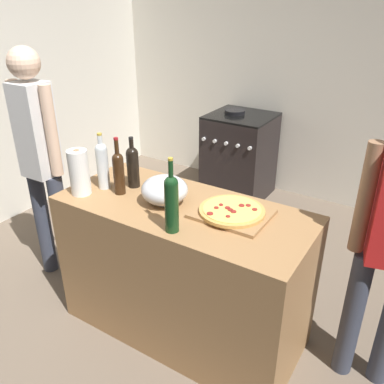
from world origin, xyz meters
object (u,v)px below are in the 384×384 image
Objects in this scene: mixing_bowl at (165,190)px; wine_bottle_amber at (172,201)px; paper_towel_roll at (79,172)px; wine_bottle_dark at (133,165)px; pizza at (232,210)px; wine_bottle_green at (102,164)px; wine_bottle_clear at (119,171)px; person_in_stripes at (40,156)px; stove at (239,156)px.

wine_bottle_amber is at bearing -47.39° from mixing_bowl.
wine_bottle_dark reaches higher than paper_towel_roll.
wine_bottle_green is at bearing -172.63° from pizza.
wine_bottle_green reaches higher than paper_towel_roll.
paper_towel_roll reaches higher than pizza.
wine_bottle_clear is 0.21× the size of person_in_stripes.
stove is 2.15m from person_in_stripes.
pizza is at bearing 58.58° from wine_bottle_amber.
pizza is 0.84m from wine_bottle_green.
wine_bottle_clear is 0.88× the size of wine_bottle_amber.
wine_bottle_dark is (-0.50, 0.31, -0.03)m from wine_bottle_amber.
mixing_bowl is at bearing -169.10° from pizza.
paper_towel_roll is at bearing -129.04° from wine_bottle_dark.
person_in_stripes is at bearing 170.73° from wine_bottle_amber.
person_in_stripes is at bearing 178.72° from wine_bottle_clear.
mixing_bowl is 2.11m from stove.
wine_bottle_clear is at bearing 159.96° from wine_bottle_amber.
wine_bottle_amber is at bearing -4.85° from paper_towel_roll.
wine_bottle_clear reaches higher than wine_bottle_dark.
paper_towel_roll is 0.15m from wine_bottle_green.
pizza is 1.02× the size of wine_bottle_green.
wine_bottle_clear is 1.09× the size of wine_bottle_dark.
mixing_bowl is at bearing -15.44° from wine_bottle_dark.
wine_bottle_green is 0.38× the size of stove.
pizza is at bearing 15.19° from paper_towel_roll.
wine_bottle_amber reaches higher than wine_bottle_dark.
mixing_bowl is 0.96× the size of paper_towel_roll.
stove is (-0.18, 2.02, -0.60)m from wine_bottle_clear.
person_in_stripes is (-0.73, 0.02, -0.06)m from wine_bottle_clear.
wine_bottle_clear reaches higher than mixing_bowl.
wine_bottle_dark is 0.19× the size of person_in_stripes.
wine_bottle_clear is 2.11m from stove.
wine_bottle_clear is (0.19, 0.13, 0.01)m from paper_towel_roll.
wine_bottle_green is at bearing -0.82° from person_in_stripes.
pizza is 0.91× the size of wine_bottle_amber.
mixing_bowl is 0.31m from wine_bottle_clear.
person_in_stripes reaches higher than paper_towel_roll.
mixing_bowl is (-0.39, -0.08, 0.05)m from pizza.
pizza is 0.39× the size of stove.
wine_bottle_green is at bearing 176.68° from wine_bottle_clear.
wine_bottle_green is 0.18m from wine_bottle_dark.
paper_towel_roll is 0.70× the size of wine_bottle_amber.
wine_bottle_green reaches higher than pizza.
paper_towel_roll is at bearing -90.42° from stove.
wine_bottle_clear is at bearing 32.95° from paper_towel_roll.
wine_bottle_green reaches higher than stove.
wine_bottle_amber is at bearing -20.04° from wine_bottle_clear.
person_in_stripes is at bearing 165.06° from paper_towel_roll.
paper_towel_roll is 0.16× the size of person_in_stripes.
wine_bottle_dark is (0.01, 0.12, -0.00)m from wine_bottle_clear.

